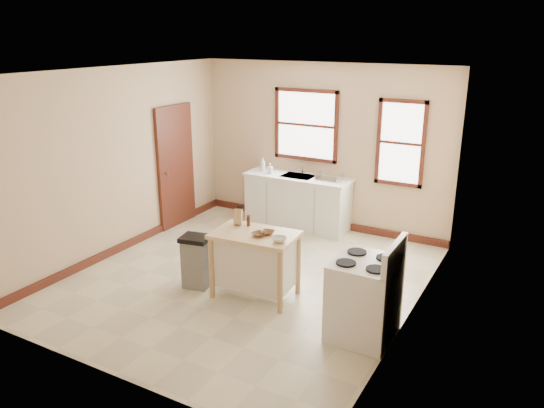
{
  "coord_description": "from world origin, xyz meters",
  "views": [
    {
      "loc": [
        3.56,
        -5.66,
        3.27
      ],
      "look_at": [
        0.19,
        0.4,
        1.01
      ],
      "focal_mm": 35.0,
      "sensor_mm": 36.0,
      "label": 1
    }
  ],
  "objects_px": {
    "bowl_a": "(259,234)",
    "trash_bin": "(196,262)",
    "bowl_b": "(268,232)",
    "kitchen_island": "(255,265)",
    "bowl_c": "(279,239)",
    "soap_bottle_a": "(263,165)",
    "dish_rack": "(329,177)",
    "gas_stove": "(365,288)",
    "soap_bottle_b": "(270,168)",
    "pepper_grinder": "(248,220)",
    "knife_block": "(238,217)"
  },
  "relations": [
    {
      "from": "soap_bottle_b",
      "to": "pepper_grinder",
      "type": "height_order",
      "value": "soap_bottle_b"
    },
    {
      "from": "dish_rack",
      "to": "gas_stove",
      "type": "height_order",
      "value": "gas_stove"
    },
    {
      "from": "bowl_a",
      "to": "trash_bin",
      "type": "bearing_deg",
      "value": -173.31
    },
    {
      "from": "soap_bottle_a",
      "to": "gas_stove",
      "type": "height_order",
      "value": "gas_stove"
    },
    {
      "from": "bowl_a",
      "to": "gas_stove",
      "type": "relative_size",
      "value": 0.15
    },
    {
      "from": "gas_stove",
      "to": "knife_block",
      "type": "bearing_deg",
      "value": 168.26
    },
    {
      "from": "dish_rack",
      "to": "bowl_c",
      "type": "relative_size",
      "value": 2.35
    },
    {
      "from": "pepper_grinder",
      "to": "bowl_c",
      "type": "distance_m",
      "value": 0.67
    },
    {
      "from": "pepper_grinder",
      "to": "bowl_a",
      "type": "relative_size",
      "value": 0.86
    },
    {
      "from": "soap_bottle_b",
      "to": "kitchen_island",
      "type": "height_order",
      "value": "soap_bottle_b"
    },
    {
      "from": "kitchen_island",
      "to": "bowl_a",
      "type": "relative_size",
      "value": 6.08
    },
    {
      "from": "soap_bottle_b",
      "to": "knife_block",
      "type": "relative_size",
      "value": 0.89
    },
    {
      "from": "bowl_a",
      "to": "bowl_c",
      "type": "bearing_deg",
      "value": -7.08
    },
    {
      "from": "pepper_grinder",
      "to": "dish_rack",
      "type": "bearing_deg",
      "value": 87.5
    },
    {
      "from": "kitchen_island",
      "to": "knife_block",
      "type": "height_order",
      "value": "knife_block"
    },
    {
      "from": "soap_bottle_a",
      "to": "bowl_c",
      "type": "distance_m",
      "value": 3.18
    },
    {
      "from": "dish_rack",
      "to": "bowl_a",
      "type": "distance_m",
      "value": 2.64
    },
    {
      "from": "soap_bottle_b",
      "to": "pepper_grinder",
      "type": "bearing_deg",
      "value": -77.48
    },
    {
      "from": "pepper_grinder",
      "to": "bowl_c",
      "type": "height_order",
      "value": "pepper_grinder"
    },
    {
      "from": "pepper_grinder",
      "to": "bowl_a",
      "type": "xyz_separation_m",
      "value": [
        0.3,
        -0.24,
        -0.05
      ]
    },
    {
      "from": "soap_bottle_a",
      "to": "knife_block",
      "type": "distance_m",
      "value": 2.59
    },
    {
      "from": "kitchen_island",
      "to": "bowl_c",
      "type": "distance_m",
      "value": 0.62
    },
    {
      "from": "dish_rack",
      "to": "pepper_grinder",
      "type": "height_order",
      "value": "dish_rack"
    },
    {
      "from": "soap_bottle_b",
      "to": "knife_block",
      "type": "height_order",
      "value": "soap_bottle_b"
    },
    {
      "from": "bowl_c",
      "to": "pepper_grinder",
      "type": "bearing_deg",
      "value": 155.46
    },
    {
      "from": "kitchen_island",
      "to": "bowl_c",
      "type": "bearing_deg",
      "value": -17.84
    },
    {
      "from": "kitchen_island",
      "to": "bowl_c",
      "type": "xyz_separation_m",
      "value": [
        0.4,
        -0.1,
        0.46
      ]
    },
    {
      "from": "bowl_a",
      "to": "trash_bin",
      "type": "relative_size",
      "value": 0.24
    },
    {
      "from": "kitchen_island",
      "to": "bowl_a",
      "type": "bearing_deg",
      "value": -36.85
    },
    {
      "from": "dish_rack",
      "to": "bowl_c",
      "type": "bearing_deg",
      "value": -67.35
    },
    {
      "from": "trash_bin",
      "to": "gas_stove",
      "type": "relative_size",
      "value": 0.61
    },
    {
      "from": "bowl_c",
      "to": "gas_stove",
      "type": "height_order",
      "value": "gas_stove"
    },
    {
      "from": "soap_bottle_a",
      "to": "bowl_a",
      "type": "relative_size",
      "value": 1.34
    },
    {
      "from": "soap_bottle_b",
      "to": "kitchen_island",
      "type": "bearing_deg",
      "value": -74.98
    },
    {
      "from": "soap_bottle_a",
      "to": "pepper_grinder",
      "type": "distance_m",
      "value": 2.63
    },
    {
      "from": "bowl_a",
      "to": "bowl_b",
      "type": "relative_size",
      "value": 1.02
    },
    {
      "from": "soap_bottle_b",
      "to": "pepper_grinder",
      "type": "xyz_separation_m",
      "value": [
        0.96,
        -2.28,
        -0.07
      ]
    },
    {
      "from": "soap_bottle_b",
      "to": "pepper_grinder",
      "type": "distance_m",
      "value": 2.47
    },
    {
      "from": "trash_bin",
      "to": "bowl_c",
      "type": "bearing_deg",
      "value": -8.26
    },
    {
      "from": "bowl_c",
      "to": "trash_bin",
      "type": "height_order",
      "value": "bowl_c"
    },
    {
      "from": "dish_rack",
      "to": "knife_block",
      "type": "distance_m",
      "value": 2.42
    },
    {
      "from": "pepper_grinder",
      "to": "gas_stove",
      "type": "relative_size",
      "value": 0.13
    },
    {
      "from": "trash_bin",
      "to": "bowl_a",
      "type": "bearing_deg",
      "value": -4.75
    },
    {
      "from": "dish_rack",
      "to": "bowl_a",
      "type": "height_order",
      "value": "dish_rack"
    },
    {
      "from": "dish_rack",
      "to": "knife_block",
      "type": "xyz_separation_m",
      "value": [
        -0.25,
        -2.41,
        -0.01
      ]
    },
    {
      "from": "kitchen_island",
      "to": "bowl_b",
      "type": "distance_m",
      "value": 0.48
    },
    {
      "from": "kitchen_island",
      "to": "trash_bin",
      "type": "relative_size",
      "value": 1.47
    },
    {
      "from": "dish_rack",
      "to": "kitchen_island",
      "type": "distance_m",
      "value": 2.63
    },
    {
      "from": "soap_bottle_b",
      "to": "bowl_b",
      "type": "relative_size",
      "value": 1.04
    },
    {
      "from": "trash_bin",
      "to": "knife_block",
      "type": "bearing_deg",
      "value": 23.45
    }
  ]
}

